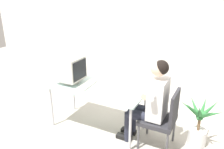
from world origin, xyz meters
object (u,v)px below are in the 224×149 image
Objects in this scene: person_seated at (151,100)px; potted_plant at (199,124)px; keyboard at (87,85)px; office_chair at (163,117)px; desk at (97,90)px; crt_monitor at (70,69)px.

person_seated reaches higher than potted_plant.
keyboard is 1.24m from office_chair.
keyboard is at bearing -168.69° from desk.
person_seated is 0.77m from potted_plant.
desk is at bearing 179.47° from office_chair.
crt_monitor is 0.33× the size of person_seated.
desk is 1.16× the size of person_seated.
person_seated is at bearing 1.26° from keyboard.
office_chair reaches higher than keyboard.
keyboard is 0.60× the size of potted_plant.
crt_monitor is at bearing -179.78° from keyboard.
crt_monitor is 0.57× the size of potted_plant.
desk is 0.18m from keyboard.
person_seated is (0.87, -0.01, 0.04)m from desk.
potted_plant is at bearing 30.10° from office_chair.
person_seated reaches higher than desk.
keyboard is at bearing 0.22° from crt_monitor.
keyboard is at bearing -178.93° from office_chair.
office_chair is 0.68× the size of person_seated.
person_seated is at bearing -0.65° from desk.
keyboard is at bearing -170.32° from potted_plant.
desk is at bearing 179.35° from person_seated.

